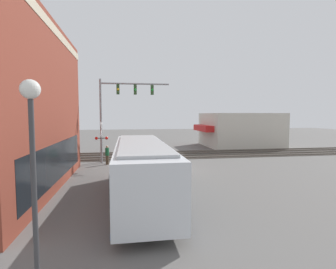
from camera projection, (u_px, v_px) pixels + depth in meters
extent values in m
plane|color=#605E5B|center=(171.00, 170.00, 21.00)|extent=(120.00, 120.00, 0.00)
cube|color=beige|center=(52.00, 30.00, 14.80)|extent=(14.70, 0.36, 0.50)
cube|color=black|center=(58.00, 161.00, 15.38)|extent=(12.18, 0.12, 2.20)
cube|color=beige|center=(240.00, 130.00, 36.78)|extent=(8.56, 9.51, 4.64)
cube|color=red|center=(203.00, 128.00, 35.92)|extent=(5.99, 1.20, 0.80)
cube|color=silver|center=(141.00, 168.00, 13.44)|extent=(10.73, 2.55, 2.48)
cube|color=black|center=(141.00, 161.00, 13.41)|extent=(10.52, 2.59, 1.04)
cube|color=#194CA5|center=(142.00, 189.00, 13.52)|extent=(10.52, 2.58, 0.24)
cube|color=#A5A8AA|center=(141.00, 143.00, 13.34)|extent=(9.12, 2.17, 0.12)
cylinder|color=black|center=(139.00, 176.00, 16.65)|extent=(1.00, 2.57, 1.00)
cylinder|color=black|center=(147.00, 217.00, 10.02)|extent=(1.00, 2.57, 1.00)
cylinder|color=gray|center=(101.00, 121.00, 24.18)|extent=(0.20, 0.20, 7.71)
cylinder|color=gray|center=(135.00, 84.00, 24.43)|extent=(0.16, 6.35, 0.16)
cube|color=#284723|center=(118.00, 89.00, 24.22)|extent=(0.30, 0.27, 0.90)
sphere|color=yellow|center=(118.00, 89.00, 24.05)|extent=(0.20, 0.20, 0.20)
cube|color=#284723|center=(135.00, 90.00, 24.47)|extent=(0.30, 0.27, 0.90)
sphere|color=green|center=(135.00, 90.00, 24.31)|extent=(0.20, 0.20, 0.20)
cube|color=#284723|center=(152.00, 90.00, 24.72)|extent=(0.30, 0.27, 0.90)
sphere|color=green|center=(152.00, 90.00, 24.56)|extent=(0.20, 0.20, 0.20)
cylinder|color=gray|center=(102.00, 144.00, 23.75)|extent=(0.14, 0.14, 3.60)
cube|color=white|center=(101.00, 129.00, 23.65)|extent=(1.41, 0.06, 1.41)
cube|color=white|center=(101.00, 129.00, 23.65)|extent=(1.41, 0.06, 1.41)
cylinder|color=#38383A|center=(102.00, 138.00, 23.71)|extent=(0.08, 0.90, 0.08)
sphere|color=red|center=(107.00, 138.00, 23.73)|extent=(0.28, 0.28, 0.28)
sphere|color=red|center=(96.00, 138.00, 23.59)|extent=(0.28, 0.28, 0.28)
cylinder|color=#38383A|center=(35.00, 203.00, 6.01)|extent=(0.12, 0.12, 4.75)
sphere|color=white|center=(30.00, 89.00, 5.81)|extent=(0.44, 0.44, 0.44)
cube|color=#332D28|center=(161.00, 158.00, 26.91)|extent=(2.60, 60.00, 0.03)
cube|color=#6B6056|center=(162.00, 158.00, 26.20)|extent=(0.07, 60.00, 0.15)
cube|color=#6B6056|center=(160.00, 156.00, 27.61)|extent=(0.07, 60.00, 0.15)
cube|color=#332D28|center=(158.00, 153.00, 30.06)|extent=(2.60, 60.00, 0.03)
cube|color=#6B6056|center=(158.00, 154.00, 29.35)|extent=(0.07, 60.00, 0.15)
cube|color=#6B6056|center=(157.00, 152.00, 30.76)|extent=(0.07, 60.00, 0.15)
cube|color=#B7B7BC|center=(154.00, 147.00, 31.72)|extent=(4.61, 1.80, 0.50)
cube|color=black|center=(154.00, 143.00, 31.45)|extent=(2.53, 1.62, 0.62)
cylinder|color=black|center=(153.00, 147.00, 33.14)|extent=(0.64, 1.82, 0.64)
cylinder|color=black|center=(156.00, 150.00, 30.33)|extent=(0.64, 1.82, 0.64)
cylinder|color=black|center=(184.00, 199.00, 12.44)|extent=(0.28, 0.28, 0.87)
cylinder|color=#262D4C|center=(184.00, 182.00, 12.38)|extent=(0.34, 0.34, 0.72)
sphere|color=tan|center=(184.00, 172.00, 12.35)|extent=(0.24, 0.24, 0.24)
cylinder|color=#473828|center=(107.00, 160.00, 23.29)|extent=(0.28, 0.28, 0.80)
cylinder|color=#195933|center=(107.00, 152.00, 23.24)|extent=(0.34, 0.34, 0.67)
sphere|color=tan|center=(107.00, 147.00, 23.20)|extent=(0.22, 0.22, 0.22)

